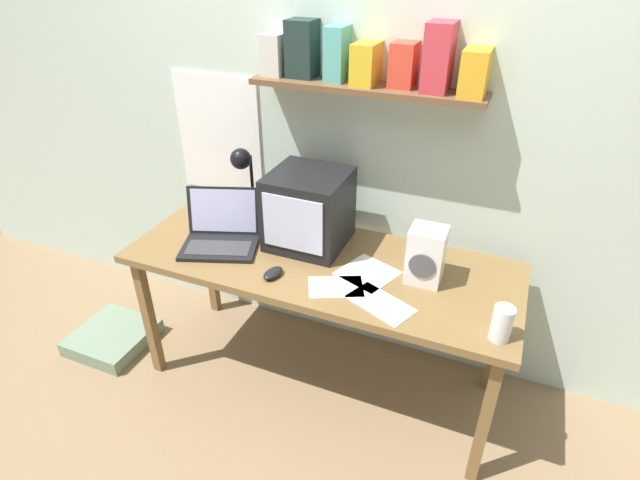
% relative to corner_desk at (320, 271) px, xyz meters
% --- Properties ---
extents(ground_plane, '(12.00, 12.00, 0.00)m').
position_rel_corner_desk_xyz_m(ground_plane, '(0.00, 0.00, -0.66)').
color(ground_plane, '#8A6F50').
extents(back_wall, '(5.60, 0.24, 2.60)m').
position_rel_corner_desk_xyz_m(back_wall, '(-0.00, 0.42, 0.64)').
color(back_wall, silver).
rests_on(back_wall, ground_plane).
extents(corner_desk, '(1.73, 0.66, 0.73)m').
position_rel_corner_desk_xyz_m(corner_desk, '(0.00, 0.00, 0.00)').
color(corner_desk, brown).
rests_on(corner_desk, ground_plane).
extents(crt_monitor, '(0.34, 0.34, 0.34)m').
position_rel_corner_desk_xyz_m(crt_monitor, '(-0.10, 0.12, 0.23)').
color(crt_monitor, black).
rests_on(crt_monitor, corner_desk).
extents(laptop, '(0.41, 0.38, 0.24)m').
position_rel_corner_desk_xyz_m(laptop, '(-0.48, -0.04, 0.12)').
color(laptop, black).
rests_on(laptop, corner_desk).
extents(desk_lamp, '(0.13, 0.16, 0.39)m').
position_rel_corner_desk_xyz_m(desk_lamp, '(-0.46, 0.18, 0.34)').
color(desk_lamp, black).
rests_on(desk_lamp, corner_desk).
extents(juice_glass, '(0.07, 0.07, 0.14)m').
position_rel_corner_desk_xyz_m(juice_glass, '(0.78, -0.23, 0.12)').
color(juice_glass, white).
rests_on(juice_glass, corner_desk).
extents(space_heater, '(0.14, 0.14, 0.24)m').
position_rel_corner_desk_xyz_m(space_heater, '(0.45, 0.03, 0.18)').
color(space_heater, white).
rests_on(space_heater, corner_desk).
extents(computer_mouse, '(0.08, 0.12, 0.03)m').
position_rel_corner_desk_xyz_m(computer_mouse, '(-0.13, -0.20, 0.08)').
color(computer_mouse, black).
rests_on(computer_mouse, corner_desk).
extents(loose_paper_near_laptop, '(0.29, 0.23, 0.00)m').
position_rel_corner_desk_xyz_m(loose_paper_near_laptop, '(0.34, -0.20, 0.06)').
color(loose_paper_near_laptop, white).
rests_on(loose_paper_near_laptop, corner_desk).
extents(open_notebook, '(0.28, 0.28, 0.00)m').
position_rel_corner_desk_xyz_m(open_notebook, '(0.23, -0.02, 0.06)').
color(open_notebook, silver).
rests_on(open_notebook, corner_desk).
extents(loose_paper_near_monitor, '(0.26, 0.23, 0.00)m').
position_rel_corner_desk_xyz_m(loose_paper_near_monitor, '(0.14, -0.17, 0.06)').
color(loose_paper_near_monitor, white).
rests_on(loose_paper_near_monitor, corner_desk).
extents(floor_cushion, '(0.39, 0.39, 0.08)m').
position_rel_corner_desk_xyz_m(floor_cushion, '(-1.16, -0.21, -0.62)').
color(floor_cushion, gray).
rests_on(floor_cushion, ground_plane).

